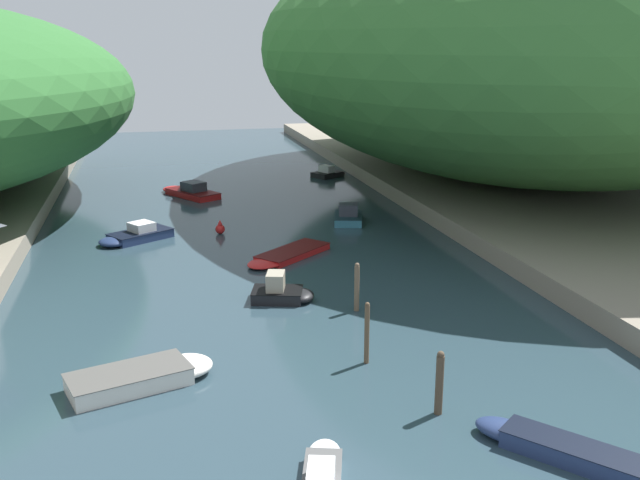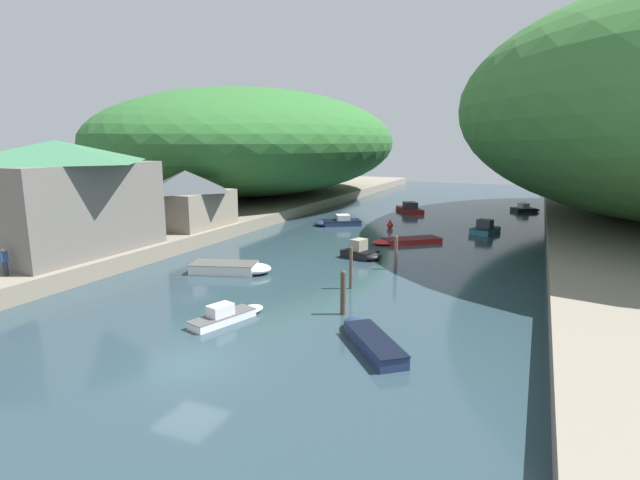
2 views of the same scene
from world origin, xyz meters
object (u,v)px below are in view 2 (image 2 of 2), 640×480
at_px(waterfront_building, 60,195).
at_px(boat_white_cruiser, 526,209).
at_px(boat_yellow_tender, 229,315).
at_px(channel_buoy_near, 390,225).
at_px(boat_open_rowboat, 487,229).
at_px(person_on_quay, 178,221).
at_px(boat_cabin_cruiser, 363,253).
at_px(boat_navy_launch, 408,208).
at_px(boat_red_skiff, 404,241).
at_px(boathouse_shed, 186,197).
at_px(boat_far_right_bank, 369,338).
at_px(boat_small_dinghy, 234,268).
at_px(boat_moored_right, 337,222).
at_px(person_by_boathouse, 4,260).

bearing_deg(waterfront_building, boat_white_cruiser, 56.03).
bearing_deg(boat_yellow_tender, channel_buoy_near, 106.76).
xyz_separation_m(boat_open_rowboat, person_on_quay, (-24.11, -17.14, 1.75)).
bearing_deg(boat_cabin_cruiser, channel_buoy_near, -156.79).
distance_m(boat_navy_launch, boat_red_skiff, 20.56).
distance_m(boathouse_shed, boat_far_right_bank, 29.10).
distance_m(boat_small_dinghy, boat_moored_right, 21.13).
height_order(boathouse_shed, boat_moored_right, boathouse_shed).
relative_size(boat_open_rowboat, channel_buoy_near, 4.58).
bearing_deg(boat_white_cruiser, person_on_quay, -68.71).
xyz_separation_m(boat_moored_right, person_on_quay, (-8.85, -15.23, 1.79)).
relative_size(boat_small_dinghy, boat_far_right_bank, 1.17).
bearing_deg(boat_cabin_cruiser, boat_open_rowboat, 169.04).
bearing_deg(person_on_quay, boathouse_shed, 25.87).
relative_size(waterfront_building, boat_navy_launch, 1.88).
xyz_separation_m(boathouse_shed, boat_small_dinghy, (10.86, -8.83, -3.52)).
bearing_deg(boat_far_right_bank, channel_buoy_near, 64.74).
bearing_deg(boat_small_dinghy, boathouse_shed, -146.36).
xyz_separation_m(boat_red_skiff, boat_cabin_cruiser, (-1.47, -7.12, 0.25)).
distance_m(boat_navy_launch, person_by_boathouse, 46.64).
bearing_deg(channel_buoy_near, person_on_quay, -132.74).
relative_size(waterfront_building, boat_far_right_bank, 2.45).
bearing_deg(boat_white_cruiser, boat_cabin_cruiser, -49.02).
relative_size(boat_navy_launch, person_on_quay, 3.92).
height_order(boat_cabin_cruiser, boat_yellow_tender, boat_cabin_cruiser).
bearing_deg(boat_red_skiff, boathouse_shed, 66.84).
height_order(boat_small_dinghy, person_on_quay, person_on_quay).
distance_m(boat_navy_launch, channel_buoy_near, 13.33).
bearing_deg(boat_navy_launch, boat_yellow_tender, -119.58).
xyz_separation_m(boat_red_skiff, boat_yellow_tender, (-3.29, -22.90, 0.10)).
bearing_deg(boat_red_skiff, channel_buoy_near, -15.29).
relative_size(boat_yellow_tender, person_by_boathouse, 2.72).
height_order(boat_navy_launch, boat_cabin_cruiser, boat_cabin_cruiser).
bearing_deg(boat_open_rowboat, boat_far_right_bank, -77.86).
bearing_deg(boat_open_rowboat, boathouse_shed, -134.97).
distance_m(boathouse_shed, boat_moored_right, 16.33).
bearing_deg(person_on_quay, waterfront_building, 166.20).
bearing_deg(boathouse_shed, boat_red_skiff, 17.56).
bearing_deg(boat_red_skiff, waterfront_building, 91.23).
distance_m(waterfront_building, boathouse_shed, 12.44).
bearing_deg(boat_small_dinghy, boat_far_right_bank, 39.95).
xyz_separation_m(boathouse_shed, boat_yellow_tender, (15.85, -16.84, -3.57)).
relative_size(boat_navy_launch, channel_buoy_near, 6.75).
bearing_deg(boat_white_cruiser, channel_buoy_near, -64.22).
height_order(boat_navy_launch, person_on_quay, person_on_quay).
xyz_separation_m(boat_far_right_bank, boat_moored_right, (-13.24, 29.20, 0.07)).
height_order(boat_open_rowboat, channel_buoy_near, boat_open_rowboat).
height_order(boat_white_cruiser, person_by_boathouse, person_by_boathouse).
xyz_separation_m(boat_small_dinghy, person_on_quay, (-9.54, 5.89, 1.82)).
bearing_deg(waterfront_building, person_by_boathouse, -66.64).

